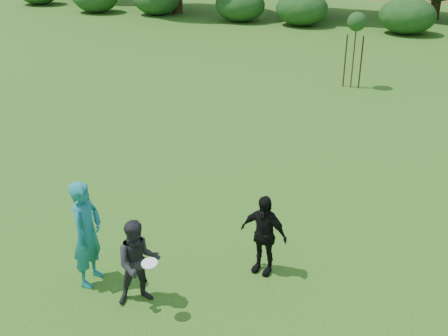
{
  "coord_description": "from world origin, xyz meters",
  "views": [
    {
      "loc": [
        4.16,
        -7.36,
        6.24
      ],
      "look_at": [
        0.0,
        3.0,
        1.1
      ],
      "focal_mm": 45.0,
      "sensor_mm": 36.0,
      "label": 1
    }
  ],
  "objects_px": {
    "sapling": "(357,24)",
    "player_teal": "(87,233)",
    "player_grey": "(138,263)",
    "player_black": "(263,234)"
  },
  "relations": [
    {
      "from": "player_teal",
      "to": "sapling",
      "type": "bearing_deg",
      "value": -14.17
    },
    {
      "from": "player_grey",
      "to": "player_black",
      "type": "distance_m",
      "value": 2.37
    },
    {
      "from": "sapling",
      "to": "player_teal",
      "type": "bearing_deg",
      "value": -98.6
    },
    {
      "from": "player_teal",
      "to": "player_black",
      "type": "xyz_separation_m",
      "value": [
        2.82,
        1.48,
        -0.22
      ]
    },
    {
      "from": "player_grey",
      "to": "sapling",
      "type": "height_order",
      "value": "sapling"
    },
    {
      "from": "player_teal",
      "to": "player_black",
      "type": "relative_size",
      "value": 1.27
    },
    {
      "from": "sapling",
      "to": "player_grey",
      "type": "bearing_deg",
      "value": -94.11
    },
    {
      "from": "player_black",
      "to": "sapling",
      "type": "distance_m",
      "value": 12.95
    },
    {
      "from": "player_black",
      "to": "sapling",
      "type": "relative_size",
      "value": 0.56
    },
    {
      "from": "player_grey",
      "to": "player_black",
      "type": "bearing_deg",
      "value": 7.08
    }
  ]
}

